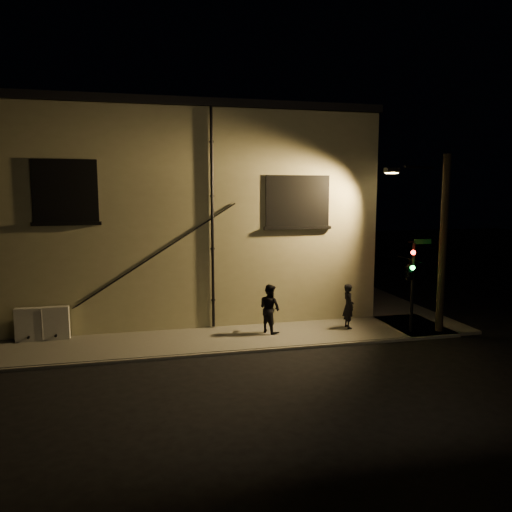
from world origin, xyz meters
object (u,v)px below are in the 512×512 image
object	(u,v)px
streetlamp_pole	(439,239)
pedestrian_b	(270,308)
utility_cabinet	(43,324)
traffic_signal	(410,271)
pedestrian_a	(348,306)

from	to	relation	value
streetlamp_pole	pedestrian_b	bearing A→B (deg)	168.70
pedestrian_b	streetlamp_pole	xyz separation A→B (m)	(6.19, -1.24, 2.58)
utility_cabinet	traffic_signal	size ratio (longest dim) A/B	0.52
pedestrian_b	streetlamp_pole	world-z (taller)	streetlamp_pole
pedestrian_a	streetlamp_pole	size ratio (longest dim) A/B	0.26
pedestrian_b	traffic_signal	distance (m)	5.35
pedestrian_a	pedestrian_b	distance (m)	3.11
utility_cabinet	pedestrian_a	size ratio (longest dim) A/B	1.05
utility_cabinet	pedestrian_b	xyz separation A→B (m)	(8.11, -0.93, 0.32)
pedestrian_b	streetlamp_pole	distance (m)	6.82
utility_cabinet	pedestrian_b	distance (m)	8.17
pedestrian_a	pedestrian_b	size ratio (longest dim) A/B	0.94
traffic_signal	streetlamp_pole	distance (m)	1.65
pedestrian_a	traffic_signal	size ratio (longest dim) A/B	0.49
pedestrian_b	streetlamp_pole	bearing A→B (deg)	-130.49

